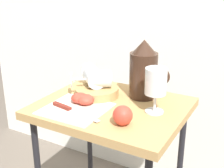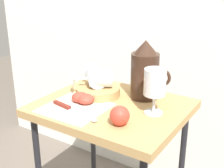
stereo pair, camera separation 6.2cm
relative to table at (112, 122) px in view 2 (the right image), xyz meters
The scene contains 11 objects.
table is the anchor object (origin of this frame).
linen_napkin 0.15m from the table, 133.14° to the right, with size 0.21×0.21×0.00m, color silver.
basket_tray 0.14m from the table, 154.62° to the left, with size 0.17×0.17×0.04m, color tan.
pitcher 0.22m from the table, 61.41° to the left, with size 0.16×0.11×0.22m.
wine_glass_upright 0.24m from the table, ahead, with size 0.07×0.07×0.16m.
wine_glass_tipped_near 0.18m from the table, 151.04° to the left, with size 0.16×0.14×0.07m.
wine_glass_tipped_far 0.19m from the table, 153.42° to the left, with size 0.16×0.15×0.07m.
apple_half_left 0.14m from the table, 148.06° to the right, with size 0.06×0.06×0.04m, color #CC3D2D.
apple_half_right 0.15m from the table, 155.76° to the right, with size 0.06×0.06×0.04m, color #CC3D2D.
apple_whole 0.19m from the table, 48.78° to the right, with size 0.06×0.06×0.06m, color #CC3D2D.
knife 0.18m from the table, 129.99° to the right, with size 0.22×0.05×0.01m.
Camera 2 is at (0.55, -0.86, 1.12)m, focal length 48.76 mm.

